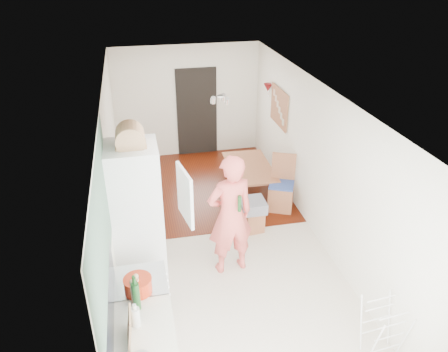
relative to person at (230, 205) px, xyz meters
name	(u,v)px	position (x,y,z in m)	size (l,w,h in m)	color
room_shell	(219,173)	(-0.01, 0.72, 0.15)	(3.20, 7.00, 2.50)	white
floor	(220,240)	(-0.01, 0.72, -1.10)	(3.20, 7.00, 0.01)	beige
wood_floor_overlay	(201,186)	(-0.01, 2.57, -1.09)	(3.20, 3.30, 0.01)	#531B06
sage_wall_panel	(103,225)	(-1.60, -1.28, 0.75)	(0.02, 3.00, 1.30)	slate
tile_splashback	(111,317)	(-1.59, -1.83, 0.05)	(0.02, 1.90, 0.50)	black
doorway_recess	(197,112)	(0.19, 4.20, -0.10)	(0.90, 0.04, 2.00)	black
worktop	(144,332)	(-1.31, -1.83, -0.21)	(0.62, 0.92, 0.06)	silver
range_cooker	(144,311)	(-1.31, -1.08, -0.66)	(0.60, 0.60, 0.88)	white
cooker_top	(140,281)	(-1.31, -1.08, -0.20)	(0.60, 0.60, 0.04)	#B3B3B5
fridge_housing	(138,220)	(-1.28, -0.06, -0.02)	(0.66, 0.66, 2.15)	white
fridge_door	(185,195)	(-0.67, -0.36, 0.45)	(0.56, 0.04, 0.70)	white
fridge_interior	(159,186)	(-0.97, -0.06, 0.45)	(0.02, 0.52, 0.66)	white
pinboard	(279,107)	(1.57, 2.62, 0.45)	(0.03, 0.90, 0.70)	tan
pinboard_frame	(279,107)	(1.56, 2.62, 0.45)	(0.01, 0.94, 0.74)	#AA6648
wall_sconce	(268,88)	(1.53, 3.27, 0.65)	(0.18, 0.18, 0.16)	maroon
person	(230,205)	(0.00, 0.00, 0.00)	(0.80, 0.53, 2.20)	#EB5E56
dining_table	(251,180)	(0.93, 2.25, -0.88)	(1.26, 0.70, 0.44)	#AA6648
dining_chair	(282,184)	(1.29, 1.45, -0.59)	(0.43, 0.43, 1.03)	#AA6648
stool	(253,220)	(0.61, 0.89, -0.90)	(0.31, 0.31, 0.41)	#AA6648
grey_drape	(252,205)	(0.58, 0.87, -0.60)	(0.42, 0.42, 0.19)	gray
drying_rack	(382,330)	(1.37, -1.89, -0.73)	(0.38, 0.34, 0.74)	white
bread_bin	(130,138)	(-1.26, -0.06, 1.15)	(0.37, 0.35, 0.20)	tan
red_casserole	(138,285)	(-1.33, -1.27, -0.09)	(0.31, 0.31, 0.18)	red
held_bottle	(239,204)	(0.09, -0.15, 0.10)	(0.05, 0.05, 0.24)	#174119
bottle_a	(136,296)	(-1.35, -1.52, -0.01)	(0.08, 0.08, 0.33)	#174119
bottle_b	(135,293)	(-1.36, -1.45, -0.03)	(0.07, 0.07, 0.30)	#174119
bottle_c	(136,317)	(-1.37, -1.75, -0.07)	(0.09, 0.09, 0.22)	beige
pepper_mill_front	(134,294)	(-1.37, -1.43, -0.06)	(0.07, 0.07, 0.24)	tan
pepper_mill_back	(137,286)	(-1.34, -1.30, -0.07)	(0.06, 0.06, 0.21)	tan
chopping_boards	(129,329)	(-1.43, -1.95, -0.01)	(0.04, 0.25, 0.34)	tan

